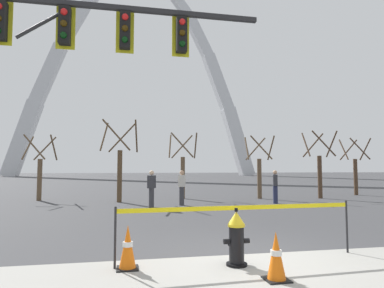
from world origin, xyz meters
name	(u,v)px	position (x,y,z in m)	size (l,w,h in m)	color
ground_plane	(250,258)	(0.00, 0.00, 0.00)	(240.00, 240.00, 0.00)	#3D3D3F
fire_hydrant	(236,238)	(-0.41, -0.42, 0.47)	(0.46, 0.48, 0.99)	black
caution_tape_barrier	(241,222)	(-0.21, -0.10, 0.69)	(4.56, 0.24, 1.04)	#232326
traffic_cone_by_hydrant	(128,248)	(-2.26, -0.26, 0.36)	(0.36, 0.36, 0.73)	black
traffic_cone_mid_sidewalk	(276,256)	(-0.07, -1.27, 0.36)	(0.36, 0.36, 0.73)	black
traffic_signal_gantry	(45,51)	(-4.19, 2.08, 4.40)	(7.82, 0.44, 6.00)	#232326
monument_arch	(137,82)	(0.00, 68.92, 20.96)	(54.27, 2.91, 47.74)	silver
tree_far_left	(40,171)	(-6.74, 12.85, 1.52)	(1.59, 1.60, 3.43)	brown
tree_left_mid	(120,166)	(-2.60, 11.17, 1.81)	(1.88, 1.89, 4.07)	brown
tree_center_left	(183,169)	(0.84, 12.57, 1.62)	(1.69, 1.70, 3.65)	brown
tree_center_right	(259,171)	(5.04, 11.71, 1.55)	(1.62, 1.63, 3.49)	brown
tree_right_mid	(319,169)	(8.44, 11.18, 1.67)	(1.74, 1.75, 3.76)	#473323
tree_far_right	(355,170)	(11.98, 12.86, 1.59)	(1.66, 1.67, 3.58)	#473323
pedestrian_walking_left	(275,186)	(4.76, 9.08, 0.82)	(0.31, 0.39, 1.59)	#232847
pedestrian_standing_center	(152,189)	(-1.22, 8.31, 0.82)	(0.38, 0.38, 1.59)	#38383D
pedestrian_walking_right	(182,187)	(0.22, 9.16, 0.82)	(0.37, 0.25, 1.59)	#38383D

